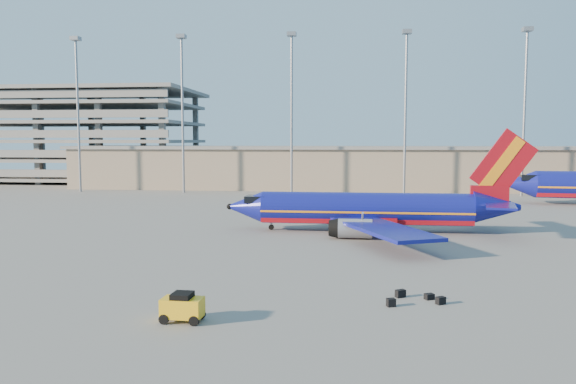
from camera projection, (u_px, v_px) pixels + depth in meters
name	position (u px, v px, depth m)	size (l,w,h in m)	color
ground	(294.00, 238.00, 55.30)	(220.00, 220.00, 0.00)	slate
terminal_building	(373.00, 167.00, 111.24)	(122.00, 16.00, 8.50)	gray
parking_garage	(67.00, 132.00, 134.23)	(62.00, 32.00, 21.40)	slate
light_mast_row	(348.00, 95.00, 98.69)	(101.60, 1.60, 28.65)	gray
aircraft_main	(373.00, 210.00, 59.10)	(32.06, 30.88, 10.87)	navy
baggage_tug	(182.00, 307.00, 29.82)	(2.24, 1.42, 1.57)	yellow
luggage_pile	(414.00, 298.00, 33.58)	(3.56, 2.60, 0.47)	black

